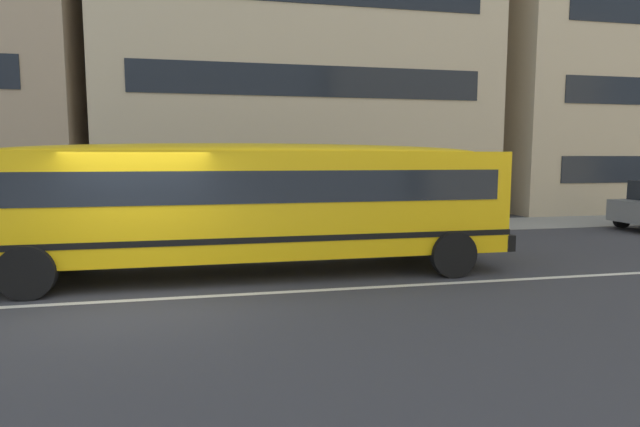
{
  "coord_description": "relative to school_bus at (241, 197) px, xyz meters",
  "views": [
    {
      "loc": [
        1.35,
        -8.77,
        2.4
      ],
      "look_at": [
        3.34,
        0.81,
        1.32
      ],
      "focal_mm": 28.3,
      "sensor_mm": 36.0,
      "label": 1
    }
  ],
  "objects": [
    {
      "name": "school_bus",
      "position": [
        0.0,
        0.0,
        0.0
      ],
      "size": [
        12.04,
        2.84,
        2.69
      ],
      "rotation": [
        0.0,
        0.0,
        3.15
      ],
      "color": "yellow",
      "rests_on": "ground_plane"
    },
    {
      "name": "lane_centreline",
      "position": [
        -1.86,
        -1.61,
        -1.6
      ],
      "size": [
        110.0,
        0.16,
        0.01
      ],
      "primitive_type": "cube",
      "color": "silver",
      "rests_on": "ground_plane"
    },
    {
      "name": "ground_plane",
      "position": [
        -1.86,
        -1.61,
        -1.6
      ],
      "size": [
        400.0,
        400.0,
        0.0
      ],
      "primitive_type": "plane",
      "color": "#38383D"
    },
    {
      "name": "apartment_block_far_centre",
      "position": [
        3.0,
        14.34,
        6.65
      ],
      "size": [
        15.16,
        13.41,
        16.5
      ],
      "color": "#C6B28E",
      "rests_on": "ground_plane"
    },
    {
      "name": "sidewalk_far",
      "position": [
        -1.86,
        6.16,
        -1.59
      ],
      "size": [
        120.0,
        3.0,
        0.01
      ],
      "primitive_type": "cube",
      "color": "gray",
      "rests_on": "ground_plane"
    },
    {
      "name": "apartment_block_far_right",
      "position": [
        20.28,
        12.87,
        8.25
      ],
      "size": [
        16.88,
        10.47,
        19.7
      ],
      "color": "#C6B28E",
      "rests_on": "ground_plane"
    }
  ]
}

